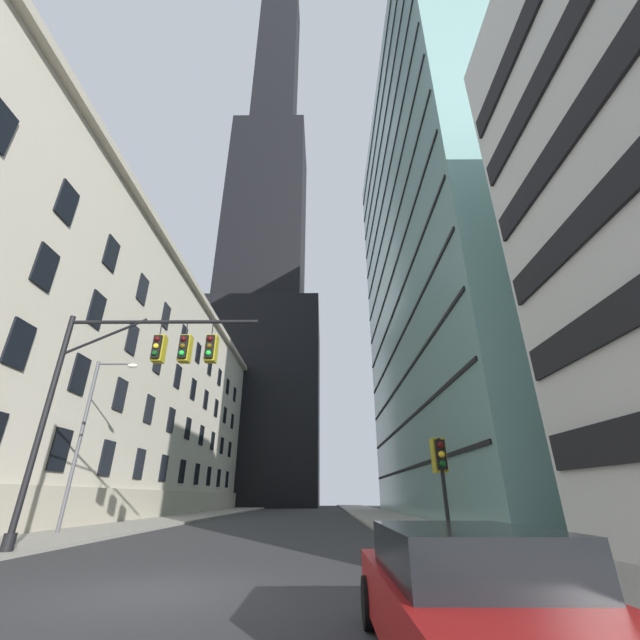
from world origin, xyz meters
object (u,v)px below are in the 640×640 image
(traffic_light_near_right, at_px, (440,461))
(parked_car, at_px, (465,598))
(traffic_signal_mast, at_px, (143,368))
(street_lamppost, at_px, (89,425))

(traffic_light_near_right, bearing_deg, parked_car, -105.13)
(traffic_signal_mast, xyz_separation_m, parked_car, (8.16, -8.77, -5.30))
(traffic_light_near_right, distance_m, street_lamppost, 17.72)
(traffic_signal_mast, relative_size, street_lamppost, 0.95)
(street_lamppost, relative_size, parked_car, 1.86)
(traffic_signal_mast, distance_m, parked_car, 13.10)
(traffic_light_near_right, distance_m, parked_car, 8.58)
(traffic_light_near_right, relative_size, street_lamppost, 0.39)
(traffic_signal_mast, bearing_deg, traffic_light_near_right, -4.03)
(traffic_signal_mast, distance_m, traffic_light_near_right, 10.86)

